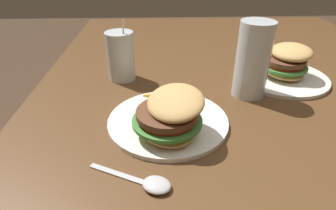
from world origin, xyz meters
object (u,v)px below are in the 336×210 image
at_px(beer_glass, 252,62).
at_px(juice_glass, 121,58).
at_px(spoon, 152,184).
at_px(meal_plate_far, 284,67).
at_px(meal_plate_near, 169,116).

bearing_deg(beer_glass, juice_glass, -108.11).
height_order(juice_glass, spoon, juice_glass).
height_order(beer_glass, meal_plate_far, beer_glass).
distance_m(juice_glass, spoon, 0.43).
bearing_deg(juice_glass, beer_glass, 71.89).
height_order(meal_plate_near, spoon, meal_plate_near).
relative_size(meal_plate_near, beer_glass, 1.44).
height_order(meal_plate_near, juice_glass, juice_glass).
distance_m(juice_glass, meal_plate_far, 0.46).
bearing_deg(meal_plate_far, spoon, -43.22).
bearing_deg(meal_plate_far, beer_glass, -55.24).
relative_size(juice_glass, spoon, 1.15).
distance_m(spoon, meal_plate_far, 0.55).
height_order(beer_glass, juice_glass, beer_glass).
height_order(juice_glass, meal_plate_far, juice_glass).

